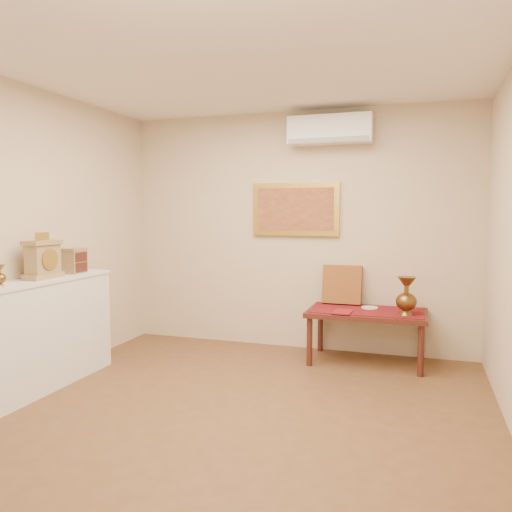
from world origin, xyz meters
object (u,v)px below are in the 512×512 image
at_px(brass_urn_tall, 407,292).
at_px(display_ledge, 23,339).
at_px(wooden_chest, 75,260).
at_px(low_table, 367,317).
at_px(mantel_clock, 43,259).

bearing_deg(brass_urn_tall, display_ledge, -150.30).
xyz_separation_m(wooden_chest, low_table, (2.65, 1.21, -0.62)).
relative_size(display_ledge, mantel_clock, 4.93).
height_order(brass_urn_tall, display_ledge, brass_urn_tall).
xyz_separation_m(display_ledge, wooden_chest, (0.02, 0.67, 0.61)).
distance_m(brass_urn_tall, wooden_chest, 3.24).
relative_size(display_ledge, low_table, 1.68).
height_order(wooden_chest, low_table, wooden_chest).
height_order(brass_urn_tall, low_table, brass_urn_tall).
bearing_deg(wooden_chest, mantel_clock, -90.29).
xyz_separation_m(brass_urn_tall, low_table, (-0.39, 0.13, -0.30)).
bearing_deg(low_table, display_ledge, -144.90).
height_order(mantel_clock, wooden_chest, mantel_clock).
height_order(display_ledge, mantel_clock, mantel_clock).
bearing_deg(mantel_clock, display_ledge, -95.22).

